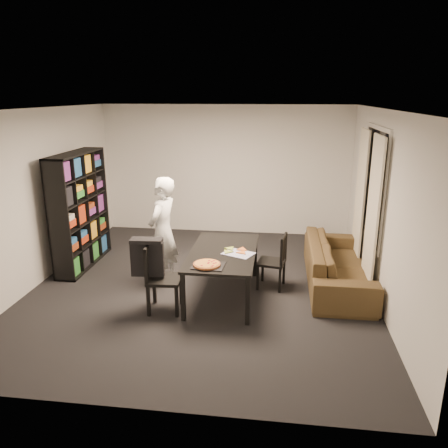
# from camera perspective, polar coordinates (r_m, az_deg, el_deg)

# --- Properties ---
(room) EXTENTS (5.01, 5.51, 2.61)m
(room) POSITION_cam_1_polar(r_m,az_deg,el_deg) (6.28, -2.92, 2.83)
(room) COLOR black
(room) RESTS_ON ground
(window_pane) EXTENTS (0.02, 1.40, 1.60)m
(window_pane) POSITION_cam_1_polar(r_m,az_deg,el_deg) (6.86, 18.97, 4.86)
(window_pane) COLOR black
(window_pane) RESTS_ON room
(window_frame) EXTENTS (0.03, 1.52, 1.72)m
(window_frame) POSITION_cam_1_polar(r_m,az_deg,el_deg) (6.86, 18.93, 4.86)
(window_frame) COLOR white
(window_frame) RESTS_ON room
(curtain_left) EXTENTS (0.03, 0.70, 2.25)m
(curtain_left) POSITION_cam_1_polar(r_m,az_deg,el_deg) (6.43, 18.80, 0.90)
(curtain_left) COLOR beige
(curtain_left) RESTS_ON room
(curtain_right) EXTENTS (0.03, 0.70, 2.25)m
(curtain_right) POSITION_cam_1_polar(r_m,az_deg,el_deg) (7.42, 17.32, 3.07)
(curtain_right) COLOR beige
(curtain_right) RESTS_ON room
(bookshelf) EXTENTS (0.35, 1.50, 1.90)m
(bookshelf) POSITION_cam_1_polar(r_m,az_deg,el_deg) (7.58, -18.30, 1.70)
(bookshelf) COLOR black
(bookshelf) RESTS_ON room
(dining_table) EXTENTS (0.91, 1.64, 0.68)m
(dining_table) POSITION_cam_1_polar(r_m,az_deg,el_deg) (6.14, -0.12, -4.09)
(dining_table) COLOR black
(dining_table) RESTS_ON room
(chair_left) EXTENTS (0.46, 0.46, 0.93)m
(chair_left) POSITION_cam_1_polar(r_m,az_deg,el_deg) (5.85, -8.68, -6.34)
(chair_left) COLOR black
(chair_left) RESTS_ON room
(chair_right) EXTENTS (0.45, 0.45, 0.83)m
(chair_right) POSITION_cam_1_polar(r_m,az_deg,el_deg) (6.50, 6.92, -4.41)
(chair_right) COLOR black
(chair_right) RESTS_ON room
(draped_jacket) EXTENTS (0.44, 0.21, 0.52)m
(draped_jacket) POSITION_cam_1_polar(r_m,az_deg,el_deg) (5.79, -10.01, -4.12)
(draped_jacket) COLOR black
(draped_jacket) RESTS_ON chair_left
(person) EXTENTS (0.52, 0.68, 1.65)m
(person) POSITION_cam_1_polar(r_m,az_deg,el_deg) (6.57, -7.99, -1.00)
(person) COLOR white
(person) RESTS_ON room
(baking_tray) EXTENTS (0.42, 0.34, 0.01)m
(baking_tray) POSITION_cam_1_polar(r_m,az_deg,el_deg) (5.60, -2.03, -5.45)
(baking_tray) COLOR black
(baking_tray) RESTS_ON dining_table
(pepperoni_pizza) EXTENTS (0.35, 0.35, 0.03)m
(pepperoni_pizza) POSITION_cam_1_polar(r_m,az_deg,el_deg) (5.59, -2.26, -5.27)
(pepperoni_pizza) COLOR brown
(pepperoni_pizza) RESTS_ON dining_table
(kitchen_towel) EXTENTS (0.49, 0.44, 0.01)m
(kitchen_towel) POSITION_cam_1_polar(r_m,az_deg,el_deg) (6.02, 1.90, -3.88)
(kitchen_towel) COLOR silver
(kitchen_towel) RESTS_ON dining_table
(pizza_slices) EXTENTS (0.41, 0.36, 0.01)m
(pizza_slices) POSITION_cam_1_polar(r_m,az_deg,el_deg) (6.10, 1.47, -3.47)
(pizza_slices) COLOR gold
(pizza_slices) RESTS_ON dining_table
(sofa) EXTENTS (0.88, 2.25, 0.66)m
(sofa) POSITION_cam_1_polar(r_m,az_deg,el_deg) (6.85, 14.62, -5.06)
(sofa) COLOR #3C2F18
(sofa) RESTS_ON room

